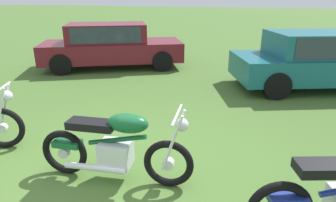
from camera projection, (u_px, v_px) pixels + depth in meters
The scene contains 4 objects.
ground_plane at pixel (100, 192), 3.59m from camera, with size 120.00×120.00×0.00m, color #476B2D.
motorcycle_green at pixel (116, 147), 3.68m from camera, with size 2.04×0.66×1.02m.
car_burgundy at pixel (110, 43), 9.54m from camera, with size 4.77×3.52×1.43m.
car_teal at pixel (321, 57), 7.39m from camera, with size 4.74×3.21×1.43m.
Camera 1 is at (1.69, -2.61, 2.28)m, focal length 31.20 mm.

